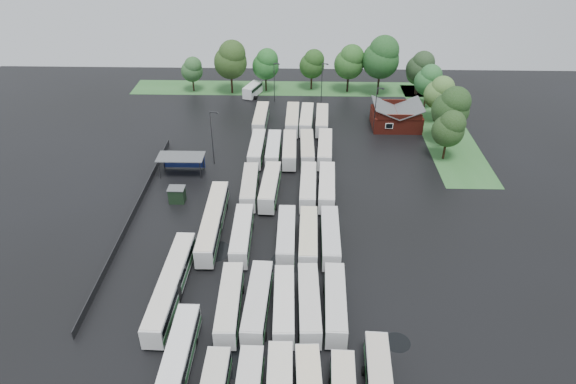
{
  "coord_description": "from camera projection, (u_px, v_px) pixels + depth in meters",
  "views": [
    {
      "loc": [
        3.83,
        -57.65,
        46.27
      ],
      "look_at": [
        2.0,
        12.0,
        2.5
      ],
      "focal_mm": 32.0,
      "sensor_mm": 36.0,
      "label": 1
    }
  ],
  "objects": [
    {
      "name": "puddle_0",
      "position": [
        239.0,
        359.0,
        57.29
      ],
      "size": [
        5.62,
        5.62,
        0.01
      ],
      "primitive_type": "cylinder",
      "color": "black",
      "rests_on": "ground"
    },
    {
      "name": "tree_north_3",
      "position": [
        313.0,
        64.0,
        124.45
      ],
      "size": [
        6.09,
        6.09,
        10.08
      ],
      "color": "black",
      "rests_on": "ground"
    },
    {
      "name": "bus_r3c3",
      "position": [
        308.0,
        187.0,
        84.85
      ],
      "size": [
        2.95,
        12.31,
        3.41
      ],
      "rotation": [
        0.0,
        0.0,
        -0.03
      ],
      "color": "silver",
      "rests_on": "ground"
    },
    {
      "name": "bus_r5c3",
      "position": [
        307.0,
        120.0,
        107.82
      ],
      "size": [
        3.13,
        12.09,
        3.33
      ],
      "rotation": [
        0.0,
        0.0,
        -0.05
      ],
      "color": "silver",
      "rests_on": "ground"
    },
    {
      "name": "bus_r4c1",
      "position": [
        273.0,
        149.0,
        96.38
      ],
      "size": [
        2.55,
        11.68,
        3.25
      ],
      "rotation": [
        0.0,
        0.0,
        -0.01
      ],
      "color": "silver",
      "rests_on": "ground"
    },
    {
      "name": "tree_north_6",
      "position": [
        419.0,
        72.0,
        121.93
      ],
      "size": [
        5.34,
        5.34,
        8.85
      ],
      "color": "#3D2B1F",
      "rests_on": "ground"
    },
    {
      "name": "bus_r1c4",
      "position": [
        335.0,
        303.0,
        62.07
      ],
      "size": [
        2.85,
        12.0,
        3.32
      ],
      "rotation": [
        0.0,
        0.0,
        -0.03
      ],
      "color": "silver",
      "rests_on": "ground"
    },
    {
      "name": "lamp_post_back_e",
      "position": [
        322.0,
        81.0,
        117.1
      ],
      "size": [
        1.47,
        0.29,
        9.56
      ],
      "color": "#2D2D30",
      "rests_on": "ground"
    },
    {
      "name": "bus_r2c0",
      "position": [
        242.0,
        235.0,
        73.67
      ],
      "size": [
        2.75,
        12.13,
        3.37
      ],
      "rotation": [
        0.0,
        0.0,
        0.01
      ],
      "color": "silver",
      "rests_on": "ground"
    },
    {
      "name": "bus_r2c4",
      "position": [
        330.0,
        237.0,
        73.28
      ],
      "size": [
        2.7,
        12.02,
        3.34
      ],
      "rotation": [
        0.0,
        0.0,
        -0.01
      ],
      "color": "silver",
      "rests_on": "ground"
    },
    {
      "name": "bus_r4c2",
      "position": [
        290.0,
        150.0,
        96.28
      ],
      "size": [
        2.6,
        11.83,
        3.29
      ],
      "rotation": [
        0.0,
        0.0,
        0.01
      ],
      "color": "silver",
      "rests_on": "ground"
    },
    {
      "name": "bus_r4c4",
      "position": [
        325.0,
        149.0,
        96.4
      ],
      "size": [
        3.2,
        12.31,
        3.39
      ],
      "rotation": [
        0.0,
        0.0,
        -0.05
      ],
      "color": "silver",
      "rests_on": "ground"
    },
    {
      "name": "bus_r3c0",
      "position": [
        250.0,
        187.0,
        85.04
      ],
      "size": [
        2.81,
        11.8,
        3.27
      ],
      "rotation": [
        0.0,
        0.0,
        0.03
      ],
      "color": "silver",
      "rests_on": "ground"
    },
    {
      "name": "bus_r5c4",
      "position": [
        322.0,
        120.0,
        107.63
      ],
      "size": [
        3.02,
        11.9,
        3.28
      ],
      "rotation": [
        0.0,
        0.0,
        -0.04
      ],
      "color": "silver",
      "rests_on": "ground"
    },
    {
      "name": "bus_r1c1",
      "position": [
        258.0,
        303.0,
        62.09
      ],
      "size": [
        3.11,
        12.45,
        3.44
      ],
      "rotation": [
        0.0,
        0.0,
        -0.04
      ],
      "color": "silver",
      "rests_on": "ground"
    },
    {
      "name": "artic_bus_west_a",
      "position": [
        173.0,
        377.0,
        53.03
      ],
      "size": [
        2.66,
        18.17,
        3.37
      ],
      "rotation": [
        0.0,
        0.0,
        -0.0
      ],
      "color": "silver",
      "rests_on": "ground"
    },
    {
      "name": "wash_shed",
      "position": [
        181.0,
        158.0,
        90.93
      ],
      "size": [
        8.2,
        4.2,
        3.58
      ],
      "color": "#2D2D30",
      "rests_on": "ground"
    },
    {
      "name": "bus_r4c3",
      "position": [
        307.0,
        149.0,
        96.56
      ],
      "size": [
        2.67,
        11.79,
        3.27
      ],
      "rotation": [
        0.0,
        0.0,
        0.01
      ],
      "color": "silver",
      "rests_on": "ground"
    },
    {
      "name": "brick_building",
      "position": [
        396.0,
        119.0,
        108.17
      ],
      "size": [
        10.07,
        8.6,
        5.39
      ],
      "color": "maroon",
      "rests_on": "ground"
    },
    {
      "name": "bus_r1c0",
      "position": [
        230.0,
        303.0,
        62.02
      ],
      "size": [
        2.91,
        12.18,
        3.37
      ],
      "rotation": [
        0.0,
        0.0,
        0.03
      ],
      "color": "silver",
      "rests_on": "ground"
    },
    {
      "name": "west_fence",
      "position": [
        133.0,
        214.0,
        80.44
      ],
      "size": [
        0.1,
        50.0,
        1.2
      ],
      "primitive_type": "cube",
      "color": "#2D2D30",
      "rests_on": "ground"
    },
    {
      "name": "tree_east_2",
      "position": [
        440.0,
        92.0,
        108.09
      ],
      "size": [
        6.17,
        6.17,
        10.21
      ],
      "color": "black",
      "rests_on": "ground"
    },
    {
      "name": "tree_north_5",
      "position": [
        382.0,
        57.0,
        120.05
      ],
      "size": [
        8.66,
        8.66,
        14.35
      ],
      "color": "black",
      "rests_on": "ground"
    },
    {
      "name": "bus_r2c3",
      "position": [
        308.0,
        237.0,
        73.16
      ],
      "size": [
        2.78,
        12.12,
        3.36
      ],
      "rotation": [
        0.0,
        0.0,
        -0.02
      ],
      "color": "silver",
      "rests_on": "ground"
    },
    {
      "name": "puddle_3",
      "position": [
        288.0,
        262.0,
        71.51
      ],
      "size": [
        4.98,
        4.98,
        0.01
      ],
      "primitive_type": "cylinder",
      "color": "black",
      "rests_on": "ground"
    },
    {
      "name": "artic_bus_west_b",
      "position": [
        213.0,
        221.0,
        76.45
      ],
      "size": [
        2.78,
        18.46,
        3.42
      ],
      "rotation": [
        0.0,
        0.0,
        0.01
      ],
      "color": "silver",
      "rests_on": "ground"
    },
    {
      "name": "bus_r3c4",
      "position": [
        327.0,
        187.0,
        84.79
      ],
      "size": [
        3.18,
        12.4,
        3.42
      ],
      "rotation": [
        0.0,
        0.0,
        -0.05
      ],
      "color": "silver",
      "rests_on": "ground"
    },
    {
      "name": "bus_r2c2",
      "position": [
        286.0,
        236.0,
        73.59
      ],
      "size": [
        2.53,
        11.85,
        3.3
      ],
      "rotation": [
        0.0,
        0.0,
        0.0
      ],
      "color": "silver",
      "rests_on": "ground"
    },
    {
      "name": "puddle_2",
      "position": [
        214.0,
        251.0,
        73.45
      ],
      "size": [
        4.94,
        4.94,
        0.01
      ],
      "primitive_type": "cylinder",
      "color": "black",
      "rests_on": "ground"
    },
    {
      "name": "tree_north_0",
      "position": [
        192.0,
        69.0,
        123.81
      ],
      "size": [
        5.23,
        5.23,
        8.66
      ],
      "color": "black",
      "rests_on": "ground"
    },
    {
      "name": "grass_strip_north",
      "position": [
        294.0,
        88.0,
        128.3
      ],
      "size": [
        80.0,
        10.0,
        0.01
      ],
      "primitive_type": "cube",
      "color": "#30662D",
      "rests_on": "ground"
    },
    {
      "name": "bus_r3c1",
      "position": [
        270.0,
        187.0,
        84.86
      ],
      "size": [
        3.21,
        12.41,
        3.42
      ],
      "rotation": [
        0.0,
        0.0,
        -0.05
      ],
      "color": "silver",
      "rests_on": "ground"
    },
    {
      "name": "lamp_post_ne",
      "position": [
        376.0,
        107.0,
        103.69
      ],
      "size": [
        1.51,
        0.29,
        9.78
      ],
      "color": "#2D2D30",
      "rests_on": "ground"
    },
    {
      "name": "minibus",
      "position": [
        253.0,
        90.0,
        123.23
      ],
      "size": [
        4.44,
        6.92,
        2.84
      ],
      "rotation": [
        0.0,
        0.0,
        -0.35
      ],
      "color": "white",
      "rests_on": "ground"
    },
    {
      "name": "utility_hut",
      "position": [
        177.0,
        195.0,
        83.82
      ],
      "size": [
        2.7,
        2.2,
        2.62
      ],
      "color": "black",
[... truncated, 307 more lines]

